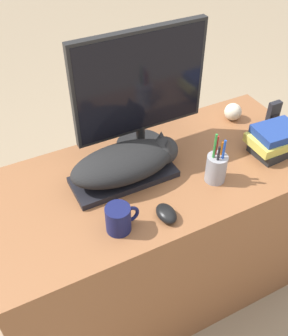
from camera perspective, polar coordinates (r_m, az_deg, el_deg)
desk at (r=1.76m, az=1.68°, el=-10.14°), size 1.33×0.61×0.78m
keyboard at (r=1.45m, az=-2.92°, el=-1.30°), size 0.39×0.16×0.02m
cat at (r=1.41m, az=-2.22°, el=0.99°), size 0.42×0.20×0.12m
monitor at (r=1.45m, az=-0.52°, el=11.50°), size 0.52×0.20×0.49m
computer_mouse at (r=1.31m, az=3.25°, el=-6.60°), size 0.06×0.09×0.04m
coffee_mug at (r=1.26m, az=-3.64°, el=-7.34°), size 0.11×0.08×0.10m
pen_cup at (r=1.44m, az=10.44°, el=0.10°), size 0.08×0.08×0.21m
baseball at (r=1.78m, az=12.78°, el=7.96°), size 0.08×0.08×0.08m
phone at (r=1.76m, az=18.21°, el=7.29°), size 0.05×0.03×0.13m
book_stack at (r=1.63m, az=18.46°, el=3.86°), size 0.20×0.15×0.11m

